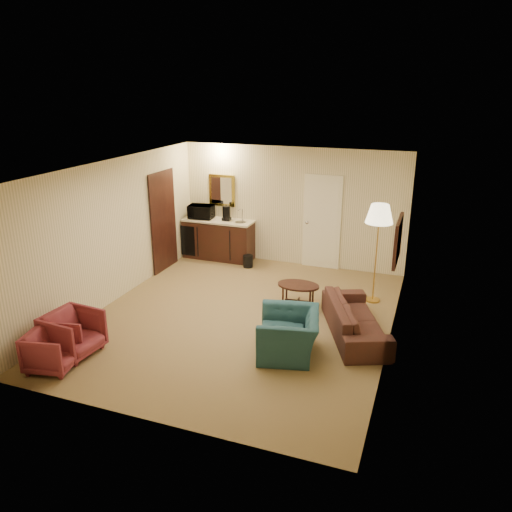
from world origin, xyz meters
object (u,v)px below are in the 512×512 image
at_px(teal_armchair, 289,327).
at_px(coffee_table, 298,295).
at_px(rose_chair_near, 73,331).
at_px(rose_chair_far, 52,348).
at_px(floor_lamp, 376,254).
at_px(microwave, 201,210).
at_px(sofa, 356,313).
at_px(coffee_maker, 226,213).
at_px(waste_bin, 248,261).
at_px(wetbar_cabinet, 219,239).

height_order(teal_armchair, coffee_table, teal_armchair).
height_order(rose_chair_near, rose_chair_far, rose_chair_near).
bearing_deg(rose_chair_near, floor_lamp, -43.57).
bearing_deg(coffee_table, microwave, 145.77).
bearing_deg(microwave, floor_lamp, -23.08).
relative_size(sofa, coffee_maker, 5.76).
xyz_separation_m(sofa, waste_bin, (-2.75, 2.34, -0.24)).
bearing_deg(coffee_maker, waste_bin, -47.97).
bearing_deg(sofa, floor_lamp, -26.69).
distance_m(sofa, rose_chair_near, 4.36).
relative_size(waste_bin, coffee_maker, 0.82).
xyz_separation_m(teal_armchair, rose_chair_near, (-3.02, -1.10, -0.07)).
bearing_deg(teal_armchair, waste_bin, -163.25).
distance_m(rose_chair_far, floor_lamp, 5.61).
height_order(rose_chair_near, coffee_table, rose_chair_near).
bearing_deg(coffee_maker, rose_chair_far, -114.73).
bearing_deg(waste_bin, coffee_table, -45.50).
distance_m(wetbar_cabinet, microwave, 0.77).
bearing_deg(floor_lamp, waste_bin, 162.51).
bearing_deg(coffee_table, teal_armchair, -79.20).
height_order(rose_chair_near, microwave, microwave).
relative_size(sofa, rose_chair_far, 2.95).
bearing_deg(wetbar_cabinet, floor_lamp, -18.31).
bearing_deg(waste_bin, wetbar_cabinet, 159.01).
relative_size(wetbar_cabinet, coffee_maker, 4.94).
relative_size(rose_chair_near, floor_lamp, 0.39).
bearing_deg(coffee_maker, wetbar_cabinet, 166.68).
xyz_separation_m(coffee_table, coffee_maker, (-2.25, 1.98, 0.87)).
xyz_separation_m(rose_chair_near, coffee_maker, (0.45, 4.74, 0.72)).
height_order(sofa, microwave, microwave).
relative_size(rose_chair_near, waste_bin, 2.70).
relative_size(teal_armchair, coffee_table, 1.32).
bearing_deg(sofa, coffee_table, 35.15).
bearing_deg(rose_chair_far, coffee_maker, -16.71).
distance_m(waste_bin, microwave, 1.64).
height_order(waste_bin, coffee_maker, coffee_maker).
xyz_separation_m(wetbar_cabinet, rose_chair_near, (-0.25, -4.72, -0.09)).
xyz_separation_m(wetbar_cabinet, rose_chair_far, (-0.25, -5.17, -0.14)).
distance_m(floor_lamp, coffee_maker, 3.72).
bearing_deg(waste_bin, floor_lamp, -17.49).
bearing_deg(sofa, coffee_maker, 28.74).
relative_size(rose_chair_far, microwave, 1.16).
relative_size(teal_armchair, rose_chair_near, 1.37).
height_order(rose_chair_far, floor_lamp, floor_lamp).
height_order(floor_lamp, coffee_maker, floor_lamp).
bearing_deg(floor_lamp, microwave, 163.45).
height_order(coffee_table, microwave, microwave).
xyz_separation_m(sofa, coffee_maker, (-3.40, 2.69, 0.71)).
bearing_deg(rose_chair_far, waste_bin, -24.59).
xyz_separation_m(wetbar_cabinet, coffee_maker, (0.20, 0.02, 0.63)).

